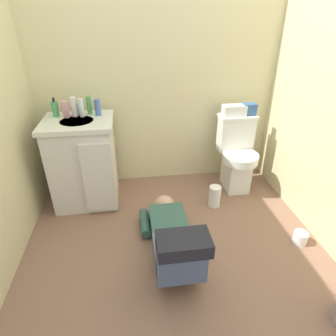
{
  "coord_description": "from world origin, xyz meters",
  "views": [
    {
      "loc": [
        -0.28,
        -1.63,
        1.63
      ],
      "look_at": [
        0.02,
        0.45,
        0.45
      ],
      "focal_mm": 29.99,
      "sensor_mm": 36.0,
      "label": 1
    }
  ],
  "objects_px": {
    "soap_dispenser": "(55,109)",
    "bottle_clear": "(81,108)",
    "faucet": "(78,109)",
    "tissue_box": "(234,110)",
    "toilet_paper_roll": "(300,238)",
    "vanity_cabinet": "(84,162)",
    "toilet": "(237,154)",
    "paper_towel_roll": "(215,196)",
    "person_plumber": "(173,238)",
    "toiletry_bag": "(249,109)",
    "bottle_white": "(74,107)",
    "bottle_green": "(89,105)",
    "bottle_pink": "(65,110)",
    "bottle_blue": "(98,107)"
  },
  "relations": [
    {
      "from": "tissue_box",
      "to": "bottle_clear",
      "type": "height_order",
      "value": "bottle_clear"
    },
    {
      "from": "toiletry_bag",
      "to": "vanity_cabinet",
      "type": "bearing_deg",
      "value": -175.17
    },
    {
      "from": "bottle_white",
      "to": "bottle_blue",
      "type": "xyz_separation_m",
      "value": [
        0.2,
        -0.0,
        -0.01
      ]
    },
    {
      "from": "vanity_cabinet",
      "to": "bottle_pink",
      "type": "distance_m",
      "value": 0.49
    },
    {
      "from": "tissue_box",
      "to": "toilet_paper_roll",
      "type": "distance_m",
      "value": 1.27
    },
    {
      "from": "toiletry_bag",
      "to": "paper_towel_roll",
      "type": "height_order",
      "value": "toiletry_bag"
    },
    {
      "from": "soap_dispenser",
      "to": "paper_towel_roll",
      "type": "height_order",
      "value": "soap_dispenser"
    },
    {
      "from": "vanity_cabinet",
      "to": "bottle_blue",
      "type": "distance_m",
      "value": 0.51
    },
    {
      "from": "toilet",
      "to": "bottle_clear",
      "type": "xyz_separation_m",
      "value": [
        -1.45,
        0.04,
        0.53
      ]
    },
    {
      "from": "bottle_pink",
      "to": "toilet_paper_roll",
      "type": "xyz_separation_m",
      "value": [
        1.83,
        -0.94,
        -0.84
      ]
    },
    {
      "from": "toiletry_bag",
      "to": "bottle_blue",
      "type": "relative_size",
      "value": 0.86
    },
    {
      "from": "bottle_white",
      "to": "paper_towel_roll",
      "type": "distance_m",
      "value": 1.51
    },
    {
      "from": "bottle_clear",
      "to": "bottle_white",
      "type": "bearing_deg",
      "value": 161.8
    },
    {
      "from": "person_plumber",
      "to": "bottle_pink",
      "type": "relative_size",
      "value": 7.55
    },
    {
      "from": "bottle_white",
      "to": "bottle_green",
      "type": "height_order",
      "value": "bottle_white"
    },
    {
      "from": "soap_dispenser",
      "to": "toilet_paper_roll",
      "type": "xyz_separation_m",
      "value": [
        1.92,
        -0.98,
        -0.84
      ]
    },
    {
      "from": "faucet",
      "to": "toiletry_bag",
      "type": "distance_m",
      "value": 1.6
    },
    {
      "from": "vanity_cabinet",
      "to": "bottle_clear",
      "type": "height_order",
      "value": "bottle_clear"
    },
    {
      "from": "soap_dispenser",
      "to": "bottle_clear",
      "type": "distance_m",
      "value": 0.23
    },
    {
      "from": "toilet",
      "to": "bottle_blue",
      "type": "distance_m",
      "value": 1.42
    },
    {
      "from": "toilet",
      "to": "soap_dispenser",
      "type": "relative_size",
      "value": 4.52
    },
    {
      "from": "bottle_pink",
      "to": "bottle_clear",
      "type": "xyz_separation_m",
      "value": [
        0.14,
        0.0,
        0.01
      ]
    },
    {
      "from": "vanity_cabinet",
      "to": "person_plumber",
      "type": "relative_size",
      "value": 0.77
    },
    {
      "from": "bottle_clear",
      "to": "paper_towel_roll",
      "type": "bearing_deg",
      "value": -17.46
    },
    {
      "from": "faucet",
      "to": "bottle_clear",
      "type": "relative_size",
      "value": 0.63
    },
    {
      "from": "toilet",
      "to": "faucet",
      "type": "relative_size",
      "value": 7.5
    },
    {
      "from": "toiletry_bag",
      "to": "toilet_paper_roll",
      "type": "bearing_deg",
      "value": -82.11
    },
    {
      "from": "paper_towel_roll",
      "to": "bottle_green",
      "type": "bearing_deg",
      "value": 158.51
    },
    {
      "from": "tissue_box",
      "to": "bottle_blue",
      "type": "bearing_deg",
      "value": -178.77
    },
    {
      "from": "toilet_paper_roll",
      "to": "soap_dispenser",
      "type": "bearing_deg",
      "value": 153.04
    },
    {
      "from": "toilet_paper_roll",
      "to": "bottle_green",
      "type": "bearing_deg",
      "value": 148.36
    },
    {
      "from": "vanity_cabinet",
      "to": "toilet_paper_roll",
      "type": "distance_m",
      "value": 1.96
    },
    {
      "from": "bottle_blue",
      "to": "paper_towel_roll",
      "type": "distance_m",
      "value": 1.34
    },
    {
      "from": "bottle_blue",
      "to": "toilet_paper_roll",
      "type": "bearing_deg",
      "value": -31.61
    },
    {
      "from": "toilet",
      "to": "faucet",
      "type": "xyz_separation_m",
      "value": [
        -1.49,
        0.1,
        0.5
      ]
    },
    {
      "from": "faucet",
      "to": "bottle_clear",
      "type": "distance_m",
      "value": 0.08
    },
    {
      "from": "toilet",
      "to": "tissue_box",
      "type": "bearing_deg",
      "value": 116.43
    },
    {
      "from": "bottle_pink",
      "to": "paper_towel_roll",
      "type": "distance_m",
      "value": 1.55
    },
    {
      "from": "toiletry_bag",
      "to": "bottle_green",
      "type": "xyz_separation_m",
      "value": [
        -1.5,
        0.02,
        0.09
      ]
    },
    {
      "from": "toilet",
      "to": "bottle_clear",
      "type": "bearing_deg",
      "value": 178.29
    },
    {
      "from": "bottle_green",
      "to": "paper_towel_roll",
      "type": "relative_size",
      "value": 0.75
    },
    {
      "from": "faucet",
      "to": "tissue_box",
      "type": "bearing_deg",
      "value": -0.45
    },
    {
      "from": "bottle_clear",
      "to": "bottle_blue",
      "type": "xyz_separation_m",
      "value": [
        0.14,
        0.02,
        -0.01
      ]
    },
    {
      "from": "vanity_cabinet",
      "to": "paper_towel_roll",
      "type": "xyz_separation_m",
      "value": [
        1.19,
        -0.28,
        -0.31
      ]
    },
    {
      "from": "paper_towel_roll",
      "to": "bottle_pink",
      "type": "bearing_deg",
      "value": 164.34
    },
    {
      "from": "toiletry_bag",
      "to": "bottle_clear",
      "type": "height_order",
      "value": "bottle_clear"
    },
    {
      "from": "faucet",
      "to": "bottle_blue",
      "type": "relative_size",
      "value": 0.7
    },
    {
      "from": "person_plumber",
      "to": "toilet_paper_roll",
      "type": "relative_size",
      "value": 9.68
    },
    {
      "from": "faucet",
      "to": "bottle_white",
      "type": "distance_m",
      "value": 0.06
    },
    {
      "from": "vanity_cabinet",
      "to": "toiletry_bag",
      "type": "distance_m",
      "value": 1.65
    }
  ]
}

